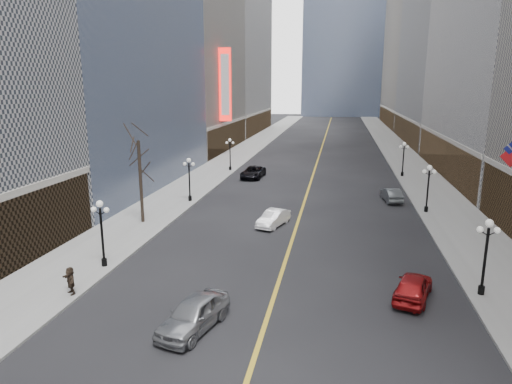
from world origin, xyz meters
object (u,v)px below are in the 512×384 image
at_px(streetlamp_west_3, 230,151).
at_px(car_sb_mid, 413,287).
at_px(streetlamp_east_3, 404,155).
at_px(car_sb_far, 392,195).
at_px(car_nb_near, 194,314).
at_px(streetlamp_east_2, 428,184).
at_px(streetlamp_west_2, 189,175).
at_px(car_nb_mid, 273,218).
at_px(streetlamp_east_1, 486,249).
at_px(streetlamp_west_1, 101,227).
at_px(car_nb_far, 253,172).

xyz_separation_m(streetlamp_west_3, car_sb_mid, (19.64, -37.05, -2.15)).
height_order(streetlamp_east_3, car_sb_far, streetlamp_east_3).
bearing_deg(car_nb_near, streetlamp_east_2, 72.91).
height_order(streetlamp_east_3, streetlamp_west_2, same).
relative_size(car_nb_near, car_nb_mid, 1.16).
height_order(streetlamp_east_1, streetlamp_east_3, same).
bearing_deg(car_nb_mid, streetlamp_west_1, -113.22).
height_order(streetlamp_east_1, car_nb_near, streetlamp_east_1).
bearing_deg(streetlamp_west_3, streetlamp_east_2, -37.33).
height_order(streetlamp_west_1, car_nb_far, streetlamp_west_1).
xyz_separation_m(streetlamp_west_2, car_nb_mid, (9.80, -6.64, -2.21)).
xyz_separation_m(streetlamp_west_1, car_nb_far, (4.12, 31.77, -2.14)).
distance_m(streetlamp_east_2, car_nb_far, 23.95).
distance_m(streetlamp_east_2, car_sb_mid, 19.57).
bearing_deg(streetlamp_west_1, car_nb_far, 82.61).
relative_size(streetlamp_east_2, car_nb_mid, 1.08).
xyz_separation_m(streetlamp_east_1, car_nb_near, (-15.24, -6.48, -2.08)).
xyz_separation_m(car_nb_mid, car_nb_far, (-5.68, 20.42, 0.08)).
distance_m(streetlamp_east_3, car_nb_mid, 28.33).
distance_m(streetlamp_west_2, car_nb_near, 25.95).
height_order(streetlamp_west_1, streetlamp_west_2, same).
distance_m(streetlamp_west_1, car_nb_far, 32.11).
bearing_deg(streetlamp_west_3, car_nb_mid, -68.31).
bearing_deg(streetlamp_east_2, streetlamp_west_1, -142.67).
xyz_separation_m(streetlamp_west_2, car_sb_mid, (19.64, -19.05, -2.15)).
height_order(streetlamp_east_2, car_sb_mid, streetlamp_east_2).
distance_m(streetlamp_east_2, streetlamp_east_3, 18.00).
xyz_separation_m(streetlamp_east_3, streetlamp_west_1, (-23.60, -36.00, 0.00)).
height_order(streetlamp_east_3, car_nb_mid, streetlamp_east_3).
bearing_deg(streetlamp_west_2, car_nb_near, -71.14).
height_order(streetlamp_east_3, car_sb_mid, streetlamp_east_3).
bearing_deg(streetlamp_east_1, streetlamp_east_2, 90.00).
relative_size(streetlamp_west_3, car_nb_near, 0.93).
distance_m(streetlamp_east_2, car_nb_near, 28.91).
relative_size(car_nb_far, car_sb_far, 1.29).
distance_m(streetlamp_east_1, car_sb_far, 22.41).
height_order(streetlamp_east_2, car_sb_far, streetlamp_east_2).
height_order(car_nb_mid, car_nb_far, car_nb_far).
height_order(streetlamp_west_3, car_sb_mid, streetlamp_west_3).
relative_size(streetlamp_west_2, car_nb_near, 0.93).
height_order(streetlamp_east_1, car_sb_mid, streetlamp_east_1).
bearing_deg(car_sb_far, streetlamp_east_3, -109.57).
xyz_separation_m(streetlamp_east_1, streetlamp_west_1, (-23.60, 0.00, 0.00)).
height_order(streetlamp_west_3, car_nb_far, streetlamp_west_3).
relative_size(streetlamp_west_2, car_nb_mid, 1.08).
relative_size(streetlamp_east_3, car_nb_far, 0.82).
relative_size(car_nb_mid, car_nb_far, 0.76).
height_order(streetlamp_east_2, car_nb_far, streetlamp_east_2).
xyz_separation_m(streetlamp_west_1, car_nb_mid, (9.80, 11.36, -2.21)).
distance_m(streetlamp_west_1, car_nb_mid, 15.16).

